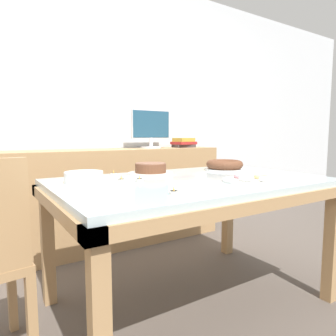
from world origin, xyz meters
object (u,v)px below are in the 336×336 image
object	(u,v)px
tealight_near_cakes	(140,180)
tealight_centre	(121,180)
plate_stack	(84,177)
tealight_right_edge	(224,166)
book_stack	(184,143)
tealight_left_edge	(114,174)
cake_chocolate_round	(151,169)
computer_monitor	(151,129)
cake_golden_bundt	(224,165)
tealight_near_front	(174,192)
pastry_platter	(253,180)

from	to	relation	value
tealight_near_cakes	tealight_centre	size ratio (longest dim) A/B	1.00
plate_stack	tealight_right_edge	distance (m)	1.24
book_stack	tealight_left_edge	world-z (taller)	book_stack
tealight_left_edge	cake_chocolate_round	bearing A→B (deg)	-16.16
computer_monitor	book_stack	distance (m)	0.42
cake_golden_bundt	tealight_right_edge	xyz separation A→B (m)	(0.17, 0.18, -0.03)
plate_stack	cake_chocolate_round	bearing A→B (deg)	12.42
cake_chocolate_round	tealight_near_cakes	distance (m)	0.33
cake_golden_bundt	plate_stack	world-z (taller)	cake_golden_bundt
tealight_near_cakes	tealight_centre	distance (m)	0.10
computer_monitor	cake_chocolate_round	size ratio (longest dim) A/B	1.42
cake_golden_bundt	tealight_right_edge	distance (m)	0.24
tealight_right_edge	tealight_near_cakes	size ratio (longest dim) A/B	1.00
tealight_left_edge	plate_stack	bearing A→B (deg)	-144.62
book_stack	tealight_near_front	size ratio (longest dim) A/B	6.31
tealight_right_edge	tealight_left_edge	xyz separation A→B (m)	(-0.98, -0.01, 0.00)
cake_golden_bundt	tealight_near_cakes	distance (m)	0.80
tealight_left_edge	tealight_right_edge	bearing A→B (deg)	0.68
pastry_platter	tealight_right_edge	world-z (taller)	same
plate_stack	tealight_centre	xyz separation A→B (m)	(0.18, -0.10, -0.02)
pastry_platter	tealight_near_front	world-z (taller)	same
book_stack	cake_golden_bundt	bearing A→B (deg)	-107.87
plate_stack	tealight_near_front	distance (m)	0.60
cake_chocolate_round	book_stack	bearing A→B (deg)	44.19
tealight_right_edge	tealight_centre	bearing A→B (deg)	-164.70
cake_golden_bundt	book_stack	bearing A→B (deg)	72.13
tealight_near_front	book_stack	bearing A→B (deg)	53.18
plate_stack	tealight_near_cakes	bearing A→B (deg)	-27.54
tealight_right_edge	book_stack	bearing A→B (deg)	79.60
tealight_right_edge	tealight_near_front	xyz separation A→B (m)	(-1.00, -0.74, 0.00)
computer_monitor	cake_golden_bundt	distance (m)	1.00
tealight_near_front	tealight_left_edge	size ratio (longest dim) A/B	1.00
cake_chocolate_round	tealight_left_edge	xyz separation A→B (m)	(-0.24, 0.07, -0.02)
pastry_platter	tealight_centre	xyz separation A→B (m)	(-0.61, 0.40, -0.00)
computer_monitor	tealight_left_edge	bearing A→B (deg)	-132.46
tealight_left_edge	computer_monitor	bearing A→B (deg)	47.54
tealight_near_front	cake_golden_bundt	bearing A→B (deg)	34.23
pastry_platter	plate_stack	bearing A→B (deg)	147.68
book_stack	cake_chocolate_round	bearing A→B (deg)	-135.81
plate_stack	tealight_right_edge	bearing A→B (deg)	8.66
tealight_near_cakes	tealight_centre	xyz separation A→B (m)	(-0.09, 0.04, 0.00)
cake_golden_bundt	tealight_centre	bearing A→B (deg)	-172.88
pastry_platter	tealight_centre	bearing A→B (deg)	146.69
plate_stack	tealight_left_edge	distance (m)	0.30
plate_stack	tealight_centre	bearing A→B (deg)	-28.79
cake_chocolate_round	cake_golden_bundt	size ratio (longest dim) A/B	1.04
cake_golden_bundt	plate_stack	size ratio (longest dim) A/B	1.37
computer_monitor	cake_chocolate_round	world-z (taller)	computer_monitor
plate_stack	cake_golden_bundt	bearing A→B (deg)	0.57
book_stack	tealight_right_edge	distance (m)	0.81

